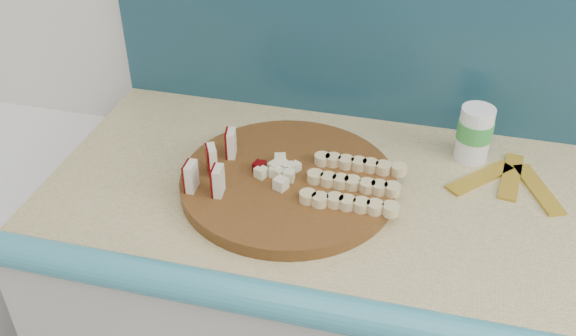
{
  "coord_description": "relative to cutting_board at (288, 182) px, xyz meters",
  "views": [
    {
      "loc": [
        -0.3,
        0.54,
        1.65
      ],
      "look_at": [
        -0.54,
        1.49,
        0.96
      ],
      "focal_mm": 40.0,
      "sensor_mm": 36.0,
      "label": 1
    }
  ],
  "objects": [
    {
      "name": "banana_peel",
      "position": [
        0.41,
        0.12,
        -0.01
      ],
      "size": [
        0.22,
        0.19,
        0.01
      ],
      "rotation": [
        0.0,
        0.0,
        -0.3
      ],
      "color": "gold",
      "rests_on": "kitchen_counter"
    },
    {
      "name": "banana_slices",
      "position": [
        0.12,
        -0.0,
        0.02
      ],
      "size": [
        0.18,
        0.15,
        0.02
      ],
      "color": "#D1B980",
      "rests_on": "cutting_board"
    },
    {
      "name": "cutting_board",
      "position": [
        0.0,
        0.0,
        0.0
      ],
      "size": [
        0.41,
        0.41,
        0.03
      ],
      "primitive_type": "cylinder",
      "rotation": [
        0.0,
        0.0,
        -0.01
      ],
      "color": "#4F2D11",
      "rests_on": "kitchen_counter"
    },
    {
      "name": "canister",
      "position": [
        0.33,
        0.19,
        0.05
      ],
      "size": [
        0.07,
        0.07,
        0.11
      ],
      "rotation": [
        0.0,
        0.0,
        0.05
      ],
      "color": "white",
      "rests_on": "kitchen_counter"
    },
    {
      "name": "apple_chunks",
      "position": [
        -0.03,
        0.0,
        0.02
      ],
      "size": [
        0.07,
        0.06,
        0.02
      ],
      "color": "beige",
      "rests_on": "cutting_board"
    },
    {
      "name": "apple_wedges",
      "position": [
        -0.14,
        -0.03,
        0.04
      ],
      "size": [
        0.07,
        0.16,
        0.06
      ],
      "color": "beige",
      "rests_on": "cutting_board"
    }
  ]
}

